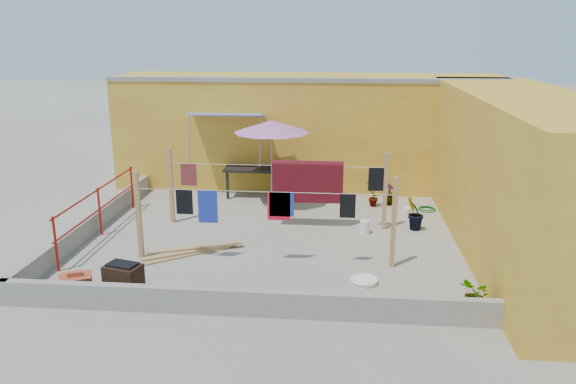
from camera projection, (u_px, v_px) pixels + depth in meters
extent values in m
plane|color=#9E998E|center=(273.00, 237.00, 12.48)|extent=(80.00, 80.00, 0.00)
cube|color=gold|center=(308.00, 131.00, 16.49)|extent=(11.00, 2.40, 3.20)
cube|color=gray|center=(306.00, 80.00, 15.06)|extent=(11.00, 0.35, 0.12)
cube|color=#2D51B2|center=(227.00, 115.00, 15.02)|extent=(2.00, 0.79, 0.22)
cylinder|color=gray|center=(189.00, 141.00, 14.93)|extent=(0.03, 0.30, 1.28)
cylinder|color=gray|center=(260.00, 142.00, 14.76)|extent=(0.03, 0.30, 1.28)
cube|color=gold|center=(522.00, 173.00, 11.58)|extent=(2.40, 9.00, 3.20)
cube|color=gray|center=(246.00, 303.00, 8.99)|extent=(8.30, 0.16, 0.44)
cube|color=gray|center=(95.00, 222.00, 12.78)|extent=(0.16, 7.30, 0.44)
cylinder|color=#A21910|center=(56.00, 244.00, 10.57)|extent=(0.05, 0.05, 1.10)
cylinder|color=#A21910|center=(100.00, 211.00, 12.48)|extent=(0.05, 0.05, 1.10)
cylinder|color=#A21910|center=(132.00, 188.00, 14.40)|extent=(0.05, 0.05, 1.10)
cylinder|color=#A21910|center=(98.00, 190.00, 12.34)|extent=(0.04, 4.20, 0.04)
cylinder|color=#A21910|center=(99.00, 209.00, 12.47)|extent=(0.04, 4.20, 0.04)
cube|color=tan|center=(139.00, 215.00, 11.12)|extent=(0.09, 0.09, 1.80)
cube|color=tan|center=(394.00, 223.00, 10.67)|extent=(0.09, 0.09, 1.80)
cube|color=tan|center=(385.00, 191.00, 12.78)|extent=(0.09, 0.09, 1.80)
cube|color=tan|center=(171.00, 186.00, 13.22)|extent=(0.09, 0.09, 1.80)
cylinder|color=silver|center=(263.00, 192.00, 10.74)|extent=(5.00, 0.01, 0.01)
cylinder|color=silver|center=(276.00, 165.00, 12.85)|extent=(5.00, 0.01, 0.01)
cube|color=#4A0C14|center=(308.00, 183.00, 12.89)|extent=(1.63, 0.22, 0.89)
cube|color=black|center=(377.00, 179.00, 12.72)|extent=(0.39, 0.02, 0.54)
cube|color=maroon|center=(189.00, 175.00, 13.10)|extent=(0.37, 0.02, 0.53)
cube|color=#1C2D99|center=(208.00, 207.00, 10.93)|extent=(0.38, 0.02, 0.66)
cube|color=black|center=(184.00, 202.00, 10.95)|extent=(0.33, 0.02, 0.50)
cube|color=red|center=(279.00, 206.00, 10.79)|extent=(0.44, 0.02, 0.56)
cube|color=#1C2D99|center=(282.00, 204.00, 10.78)|extent=(0.47, 0.02, 0.48)
cube|color=black|center=(348.00, 206.00, 10.66)|extent=(0.30, 0.02, 0.47)
cylinder|color=gray|center=(272.00, 205.00, 14.72)|extent=(0.35, 0.35, 0.06)
cylinder|color=gray|center=(272.00, 165.00, 14.42)|extent=(0.04, 0.04, 2.21)
cone|color=#BB64A0|center=(271.00, 126.00, 14.15)|extent=(2.36, 2.36, 0.31)
cylinder|color=gray|center=(271.00, 120.00, 14.10)|extent=(0.04, 0.04, 0.10)
cube|color=black|center=(257.00, 168.00, 15.40)|extent=(1.75, 0.88, 0.07)
cube|color=black|center=(228.00, 185.00, 15.24)|extent=(0.07, 0.07, 0.77)
cube|color=black|center=(232.00, 179.00, 15.91)|extent=(0.07, 0.07, 0.77)
cube|color=black|center=(284.00, 187.00, 15.11)|extent=(0.07, 0.07, 0.77)
cube|color=black|center=(286.00, 180.00, 15.78)|extent=(0.07, 0.07, 0.77)
cube|color=#B24729|center=(76.00, 286.00, 9.63)|extent=(0.65, 0.57, 0.39)
cube|color=#B9462B|center=(75.00, 274.00, 9.57)|extent=(0.27, 0.21, 0.08)
cube|color=tan|center=(185.00, 255.00, 11.41)|extent=(1.67, 1.28, 0.04)
cube|color=tan|center=(190.00, 251.00, 11.50)|extent=(1.76, 1.15, 0.04)
cube|color=tan|center=(195.00, 247.00, 11.60)|extent=(1.87, 0.91, 0.04)
cube|color=black|center=(124.00, 279.00, 9.78)|extent=(0.70, 0.55, 0.51)
cube|color=black|center=(122.00, 264.00, 9.70)|extent=(0.57, 0.43, 0.04)
cylinder|color=silver|center=(364.00, 281.00, 10.20)|extent=(0.48, 0.48, 0.06)
torus|color=silver|center=(364.00, 280.00, 10.19)|extent=(0.51, 0.51, 0.05)
cylinder|color=silver|center=(406.00, 213.00, 13.68)|extent=(0.20, 0.20, 0.28)
cylinder|color=silver|center=(407.00, 207.00, 13.64)|extent=(0.06, 0.06, 0.05)
cylinder|color=silver|center=(365.00, 227.00, 12.68)|extent=(0.22, 0.22, 0.30)
cylinder|color=silver|center=(365.00, 220.00, 12.63)|extent=(0.06, 0.06, 0.05)
torus|color=#186E1A|center=(427.00, 210.00, 14.36)|extent=(0.47, 0.47, 0.03)
torus|color=#186E1A|center=(427.00, 208.00, 14.35)|extent=(0.40, 0.40, 0.03)
imported|color=#1C5518|center=(298.00, 185.00, 15.28)|extent=(0.92, 0.92, 0.78)
imported|color=#1C5518|center=(389.00, 194.00, 14.75)|extent=(0.42, 0.42, 0.58)
imported|color=#1C5518|center=(374.00, 192.00, 14.58)|extent=(0.46, 0.36, 0.78)
imported|color=#1C5518|center=(415.00, 213.00, 12.83)|extent=(0.57, 0.56, 0.80)
imported|color=#1C5518|center=(476.00, 296.00, 9.09)|extent=(0.54, 0.59, 0.57)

